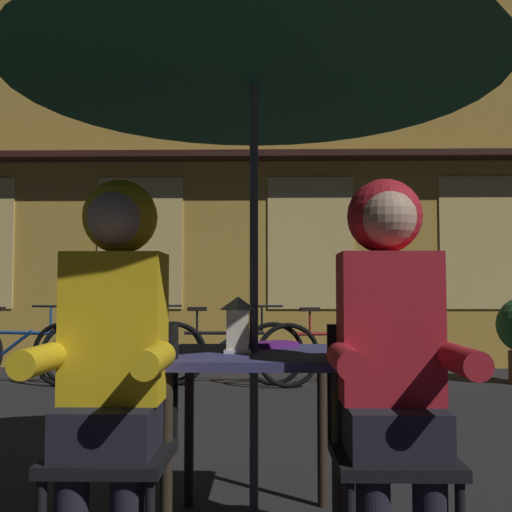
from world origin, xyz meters
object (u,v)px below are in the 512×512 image
Objects in this scene: person_left_hooded at (113,334)px; bicycle_second at (123,352)px; chair_right at (388,435)px; book at (272,344)px; patio_umbrella at (254,43)px; lantern at (238,323)px; bicycle_nearest at (17,352)px; cafe_table at (254,376)px; person_right_hooded at (390,334)px; bicycle_fourth at (337,353)px; bicycle_third at (224,352)px; chair_left at (116,434)px.

bicycle_second is at bearing 103.25° from person_left_hooded.
book is at bearing 124.94° from chair_right.
book is at bearing 69.33° from patio_umbrella.
lantern is 0.74m from chair_right.
cafe_table is at bearing -55.28° from bicycle_nearest.
bicycle_fourth is (0.29, 4.07, -0.50)m from person_right_hooded.
person_left_hooded is (-0.48, -0.43, 0.21)m from cafe_table.
chair_right is at bearing -77.89° from bicycle_third.
chair_right is (0.55, -0.34, -0.37)m from lantern.
lantern is 1.16× the size of book.
cafe_table is 3.20× the size of lantern.
chair_right is at bearing -64.70° from bicycle_second.
patio_umbrella is at bearing 23.01° from lantern.
bicycle_third is 3.56m from book.
lantern reaches higher than book.
chair_left is 4.21m from bicycle_fourth.
bicycle_second is 1.06m from bicycle_third.
patio_umbrella reaches higher than lantern.
person_right_hooded is 0.84× the size of bicycle_second.
book is (1.54, -3.53, 0.41)m from bicycle_second.
cafe_table is 0.67m from person_left_hooded.
bicycle_fourth is at bearing 72.68° from chair_left.
bicycle_fourth is at bearing -2.26° from bicycle_second.
bicycle_nearest reaches higher than cafe_table.
chair_right is 1.03m from person_left_hooded.
book is (-0.40, 0.63, -0.09)m from person_right_hooded.
person_right_hooded is at bearing -65.00° from bicycle_second.
bicycle_third is at bearing 102.11° from chair_right.
lantern is at bearing -56.17° from bicycle_nearest.
patio_umbrella is at bearing -83.92° from bicycle_third.
chair_left is 0.52× the size of bicycle_third.
person_right_hooded reaches higher than bicycle_nearest.
patio_umbrella is 1.40× the size of bicycle_nearest.
patio_umbrella is 1.65× the size of person_right_hooded.
person_left_hooded reaches higher than bicycle_second.
lantern is at bearing 143.87° from person_right_hooded.
bicycle_third is (-0.40, 3.71, -1.71)m from patio_umbrella.
person_left_hooded reaches higher than chair_right.
patio_umbrella is 1.39× the size of bicycle_second.
chair_left is 0.52× the size of bicycle_second.
cafe_table is 1.42m from patio_umbrella.
lantern is 0.14× the size of bicycle_third.
chair_right is 0.52× the size of bicycle_third.
person_left_hooded reaches higher than bicycle_fourth.
person_right_hooded is 0.76m from book.
person_left_hooded is at bearing -91.17° from bicycle_third.
patio_umbrella reaches higher than bicycle_fourth.
chair_right is at bearing -82.04° from book.
chair_left reaches higher than book.
chair_left is at bearing -140.55° from lantern.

